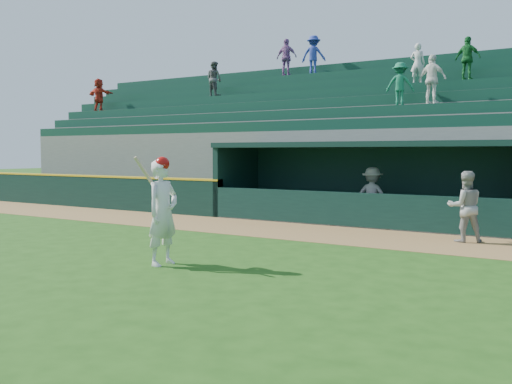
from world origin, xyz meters
The scene contains 9 objects.
ground centered at (0.00, 0.00, 0.00)m, with size 120.00×120.00×0.00m, color #1F4812.
warning_track centered at (0.00, 4.90, 0.01)m, with size 40.00×3.00×0.01m, color olive.
field_wall_left centered at (-12.25, 6.55, 0.60)m, with size 15.50×0.30×1.20m, color black.
wall_stripe_left centered at (-12.25, 6.55, 1.23)m, with size 15.50×0.32×0.06m, color gold.
dugout_player_front centered at (3.51, 5.42, 0.85)m, with size 0.83×0.65×1.71m, color #999994.
dugout_player_inside centered at (0.37, 7.57, 0.85)m, with size 1.10×0.63×1.71m, color #9D9D98.
dugout centered at (0.00, 8.00, 1.36)m, with size 9.40×2.80×2.46m.
stands centered at (0.01, 12.57, 2.41)m, with size 34.50×6.25×7.59m.
batter_at_plate centered at (-0.76, -0.53, 1.03)m, with size 0.58×0.82×2.09m.
Camera 1 is at (6.48, -8.71, 2.15)m, focal length 40.00 mm.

